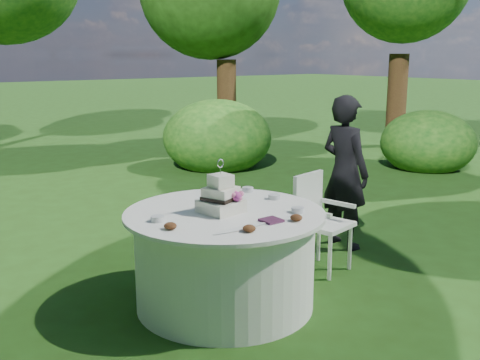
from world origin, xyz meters
The scene contains 9 objects.
ground centered at (0.00, 0.00, 0.00)m, with size 80.00×80.00×0.00m, color #1E3D10.
napkins centered at (0.12, -0.42, 0.78)m, with size 0.14×0.14×0.02m, color #4A203D.
feather_plume centered at (-0.17, -0.43, 0.78)m, with size 0.48×0.07×0.01m, color white.
guest centered at (1.80, 0.42, 0.79)m, with size 0.57×0.38×1.57m, color black.
table centered at (0.00, 0.00, 0.39)m, with size 1.56×1.56×0.77m.
cake centered at (-0.03, 0.00, 0.88)m, with size 0.32×0.32×0.42m.
chair centered at (1.14, 0.13, 0.52)m, with size 0.51×0.50×0.89m.
votives centered at (0.25, 0.05, 0.79)m, with size 1.20×0.86×0.04m.
petal_cups centered at (-0.03, -0.18, 0.79)m, with size 0.99×1.06×0.05m.
Camera 1 is at (-2.42, -3.41, 1.95)m, focal length 42.00 mm.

